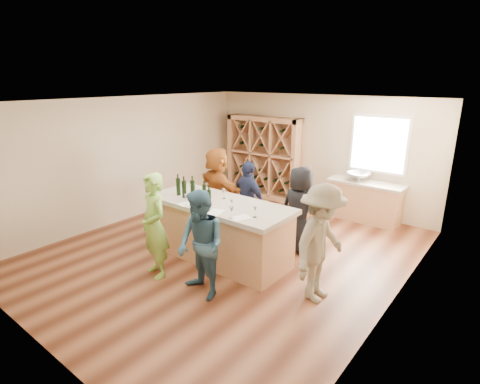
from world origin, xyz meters
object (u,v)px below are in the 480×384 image
Objects in this scene: person_far_left at (218,188)px; wine_bottle_f at (209,199)px; wine_bottle_d at (193,192)px; person_server at (321,244)px; person_near_right at (201,245)px; person_near_left at (154,226)px; wine_bottle_b at (184,189)px; wine_bottle_c at (193,189)px; person_far_mid at (248,201)px; wine_rack at (264,157)px; tasting_counter_base at (219,232)px; wine_bottle_a at (178,187)px; sink at (358,176)px; person_far_right at (300,210)px; wine_bottle_e at (204,193)px.

wine_bottle_f is at bearing 144.11° from person_far_left.
person_server is at bearing 3.06° from wine_bottle_d.
person_near_right is (1.03, -0.88, -0.40)m from wine_bottle_d.
wine_bottle_d is 0.17× the size of person_near_left.
wine_bottle_b is 0.98× the size of wine_bottle_c.
wine_bottle_d is 2.49m from person_server.
wine_bottle_c is (0.12, 0.09, 0.00)m from wine_bottle_b.
person_far_mid is at bearing 99.18° from person_near_left.
wine_bottle_b is at bearing -77.04° from wine_rack.
tasting_counter_base is 8.08× the size of wine_bottle_a.
wine_bottle_f reaches higher than sink.
person_far_right is at bearing 93.32° from person_near_right.
person_near_left is (1.12, -4.72, -0.22)m from wine_rack.
person_far_right reaches higher than wine_bottle_e.
person_server is at bearing 0.44° from wine_bottle_e.
tasting_counter_base is at bearing -108.31° from sink.
person_far_right is (1.40, 2.28, -0.05)m from person_near_left.
person_near_right is 2.30m from person_far_right.
person_far_right is 5.51× the size of wine_bottle_f.
wine_bottle_b is at bearing 122.19° from person_near_left.
tasting_counter_base is 0.87m from wine_bottle_d.
wine_bottle_e is at bearing 139.38° from person_far_left.
wine_bottle_e is (-0.24, -0.11, 0.73)m from tasting_counter_base.
person_server reaches higher than sink.
person_near_right is (1.03, 0.02, -0.05)m from person_near_left.
tasting_counter_base is (1.53, -3.59, -0.60)m from wine_rack.
person_server is at bearing 1.40° from wine_bottle_a.
person_far_mid reaches higher than wine_bottle_c.
wine_bottle_b is at bearing -167.35° from wine_bottle_e.
person_far_mid reaches higher than wine_bottle_a.
person_server is 1.00× the size of person_far_left.
person_near_right reaches higher than tasting_counter_base.
person_far_mid is at bearing 76.51° from wine_bottle_d.
person_server is at bearing 175.71° from person_far_left.
wine_bottle_f is (1.58, -3.89, 0.13)m from wine_rack.
wine_rack is 6.84× the size of wine_bottle_a.
wine_bottle_a is at bearing -118.83° from sink.
person_far_right is at bearing 44.54° from wine_bottle_d.
person_far_mid is at bearing -168.30° from person_far_left.
wine_bottle_d reaches higher than tasting_counter_base.
wine_rack is at bearing 113.11° from tasting_counter_base.
person_server reaches higher than wine_bottle_a.
person_far_mid is (-1.28, -2.50, -0.20)m from sink.
wine_bottle_b is at bearing 42.83° from person_far_right.
person_server is 1.10× the size of person_far_mid.
sink is 1.79× the size of wine_bottle_d.
tasting_counter_base is at bearing 11.35° from wine_bottle_c.
person_far_right reaches higher than wine_bottle_c.
person_near_left is at bearing 122.18° from person_far_left.
person_near_left reaches higher than wine_bottle_a.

